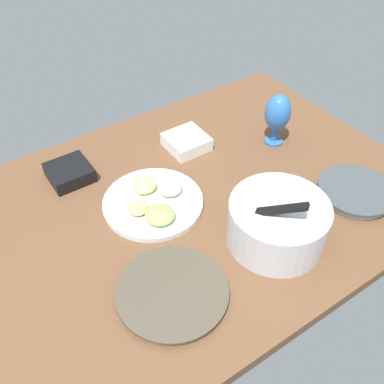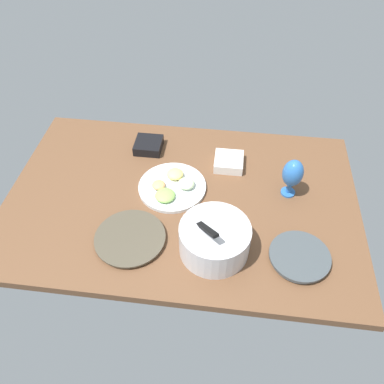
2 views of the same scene
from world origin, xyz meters
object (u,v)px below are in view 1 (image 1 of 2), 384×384
at_px(square_bowl_white, 187,141).
at_px(square_bowl_black, 69,172).
at_px(fruit_platter, 154,201).
at_px(dinner_plate_right, 172,292).
at_px(hurricane_glass_blue, 278,114).
at_px(mixing_bowl, 277,222).
at_px(dinner_plate_left, 356,192).

bearing_deg(square_bowl_white, square_bowl_black, -10.29).
bearing_deg(square_bowl_black, fruit_platter, 121.98).
xyz_separation_m(dinner_plate_right, hurricane_glass_blue, (-0.66, -0.35, 0.11)).
bearing_deg(mixing_bowl, dinner_plate_left, 179.01).
height_order(dinner_plate_right, square_bowl_black, square_bowl_black).
bearing_deg(square_bowl_black, dinner_plate_left, 140.94).
relative_size(mixing_bowl, square_bowl_black, 2.08).
distance_m(mixing_bowl, hurricane_glass_blue, 0.48).
xyz_separation_m(dinner_plate_left, square_bowl_white, (0.31, -0.51, 0.01)).
height_order(square_bowl_white, square_bowl_black, same).
relative_size(fruit_platter, hurricane_glass_blue, 1.61).
bearing_deg(square_bowl_white, fruit_platter, 37.62).
relative_size(dinner_plate_right, hurricane_glass_blue, 1.50).
distance_m(fruit_platter, square_bowl_white, 0.32).
height_order(dinner_plate_left, dinner_plate_right, dinner_plate_left).
relative_size(dinner_plate_right, mixing_bowl, 1.05).
height_order(dinner_plate_right, hurricane_glass_blue, hurricane_glass_blue).
bearing_deg(square_bowl_black, square_bowl_white, 169.71).
bearing_deg(dinner_plate_left, fruit_platter, -29.92).
height_order(fruit_platter, square_bowl_white, fruit_platter).
xyz_separation_m(square_bowl_white, square_bowl_black, (0.42, -0.08, -0.00)).
xyz_separation_m(dinner_plate_left, dinner_plate_right, (0.69, -0.01, -0.00)).
bearing_deg(square_bowl_black, mixing_bowl, 123.55).
height_order(fruit_platter, square_bowl_black, fruit_platter).
height_order(mixing_bowl, hurricane_glass_blue, mixing_bowl).
xyz_separation_m(mixing_bowl, square_bowl_black, (0.39, -0.58, -0.05)).
relative_size(dinner_plate_left, mixing_bowl, 0.86).
xyz_separation_m(dinner_plate_right, fruit_platter, (-0.13, -0.31, 0.01)).
bearing_deg(dinner_plate_left, square_bowl_black, -39.06).
height_order(hurricane_glass_blue, square_bowl_white, hurricane_glass_blue).
height_order(dinner_plate_left, square_bowl_white, square_bowl_white).
height_order(dinner_plate_right, square_bowl_white, square_bowl_white).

